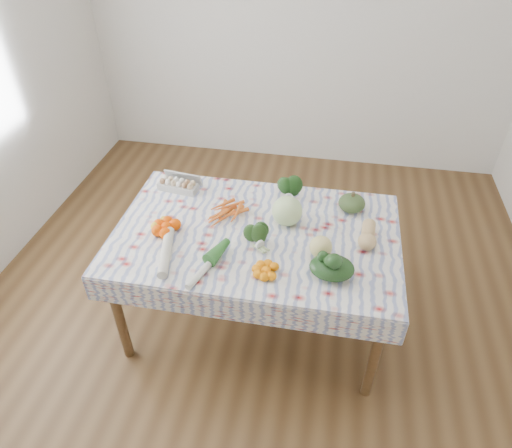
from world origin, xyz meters
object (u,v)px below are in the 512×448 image
object	(u,v)px
cabbage	(287,211)
butternut_squash	(368,234)
kabocha_squash	(352,203)
dining_table	(256,243)
grapefruit	(321,247)
egg_carton	(178,186)

from	to	relation	value
cabbage	butternut_squash	size ratio (longest dim) A/B	0.81
cabbage	kabocha_squash	bearing A→B (deg)	28.39
butternut_squash	dining_table	bearing A→B (deg)	-172.42
cabbage	grapefruit	distance (m)	0.33
egg_carton	butternut_squash	size ratio (longest dim) A/B	1.17
egg_carton	kabocha_squash	xyz separation A→B (m)	(1.13, -0.02, 0.02)
egg_carton	kabocha_squash	world-z (taller)	kabocha_squash
dining_table	butternut_squash	xyz separation A→B (m)	(0.64, 0.03, 0.14)
egg_carton	grapefruit	xyz separation A→B (m)	(0.97, -0.47, 0.03)
egg_carton	kabocha_squash	size ratio (longest dim) A/B	1.59
kabocha_squash	dining_table	bearing A→B (deg)	-149.57
dining_table	butternut_squash	bearing A→B (deg)	2.92
kabocha_squash	cabbage	size ratio (longest dim) A/B	0.91
egg_carton	grapefruit	bearing A→B (deg)	-17.79
butternut_squash	kabocha_squash	bearing A→B (deg)	113.36
cabbage	grapefruit	bearing A→B (deg)	-49.14
dining_table	cabbage	xyz separation A→B (m)	(0.17, 0.11, 0.17)
dining_table	grapefruit	distance (m)	0.43
egg_carton	cabbage	size ratio (longest dim) A/B	1.45
cabbage	grapefruit	size ratio (longest dim) A/B	1.46
butternut_squash	grapefruit	bearing A→B (deg)	-141.62
grapefruit	cabbage	bearing A→B (deg)	130.86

